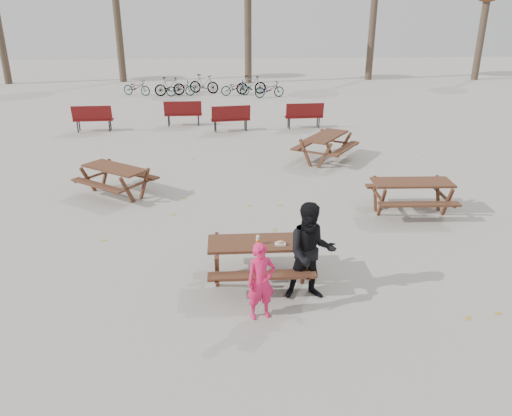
{
  "coord_description": "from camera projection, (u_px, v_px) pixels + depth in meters",
  "views": [
    {
      "loc": [
        -0.56,
        -7.77,
        4.59
      ],
      "look_at": [
        0.0,
        1.0,
        1.0
      ],
      "focal_mm": 35.0,
      "sensor_mm": 36.0,
      "label": 1
    }
  ],
  "objects": [
    {
      "name": "ground",
      "position": [
        260.0,
        280.0,
        8.95
      ],
      "size": [
        80.0,
        80.0,
        0.0
      ],
      "primitive_type": "plane",
      "color": "gray",
      "rests_on": "ground"
    },
    {
      "name": "main_picnic_table",
      "position": [
        260.0,
        251.0,
        8.73
      ],
      "size": [
        1.8,
        1.45,
        0.78
      ],
      "color": "#3A1E15",
      "rests_on": "ground"
    },
    {
      "name": "food_tray",
      "position": [
        280.0,
        244.0,
        8.53
      ],
      "size": [
        0.18,
        0.11,
        0.03
      ],
      "primitive_type": "cube",
      "color": "white",
      "rests_on": "main_picnic_table"
    },
    {
      "name": "bread_roll",
      "position": [
        280.0,
        242.0,
        8.51
      ],
      "size": [
        0.14,
        0.06,
        0.05
      ],
      "primitive_type": "ellipsoid",
      "color": "tan",
      "rests_on": "food_tray"
    },
    {
      "name": "soda_bottle",
      "position": [
        258.0,
        240.0,
        8.54
      ],
      "size": [
        0.07,
        0.07,
        0.17
      ],
      "color": "silver",
      "rests_on": "main_picnic_table"
    },
    {
      "name": "child",
      "position": [
        261.0,
        281.0,
        7.69
      ],
      "size": [
        0.53,
        0.42,
        1.27
      ],
      "primitive_type": "imported",
      "rotation": [
        0.0,
        0.0,
        0.29
      ],
      "color": "#E11C56",
      "rests_on": "ground"
    },
    {
      "name": "adult",
      "position": [
        311.0,
        252.0,
        8.13
      ],
      "size": [
        0.83,
        0.64,
        1.7
      ],
      "primitive_type": "imported",
      "rotation": [
        0.0,
        0.0,
        -0.0
      ],
      "color": "black",
      "rests_on": "ground"
    },
    {
      "name": "picnic_table_east",
      "position": [
        410.0,
        197.0,
        11.72
      ],
      "size": [
        1.88,
        1.54,
        0.79
      ],
      "primitive_type": null,
      "rotation": [
        0.0,
        0.0,
        -0.04
      ],
      "color": "#3A1E15",
      "rests_on": "ground"
    },
    {
      "name": "picnic_table_north",
      "position": [
        116.0,
        181.0,
        12.85
      ],
      "size": [
        2.25,
        2.18,
        0.75
      ],
      "primitive_type": null,
      "rotation": [
        0.0,
        0.0,
        -0.65
      ],
      "color": "#3A1E15",
      "rests_on": "ground"
    },
    {
      "name": "picnic_table_far",
      "position": [
        325.0,
        148.0,
        15.7
      ],
      "size": [
        2.34,
        2.44,
        0.82
      ],
      "primitive_type": null,
      "rotation": [
        0.0,
        0.0,
        0.97
      ],
      "color": "#3A1E15",
      "rests_on": "ground"
    },
    {
      "name": "park_bench_row",
      "position": [
        203.0,
        116.0,
        19.69
      ],
      "size": [
        9.81,
        1.7,
        1.03
      ],
      "color": "maroon",
      "rests_on": "ground"
    },
    {
      "name": "bicycle_row",
      "position": [
        208.0,
        87.0,
        27.09
      ],
      "size": [
        8.86,
        2.55,
        1.02
      ],
      "color": "black",
      "rests_on": "ground"
    },
    {
      "name": "fallen_leaves",
      "position": [
        274.0,
        223.0,
        11.29
      ],
      "size": [
        11.0,
        11.0,
        0.01
      ],
      "primitive_type": null,
      "color": "#B08B2A",
      "rests_on": "ground"
    }
  ]
}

